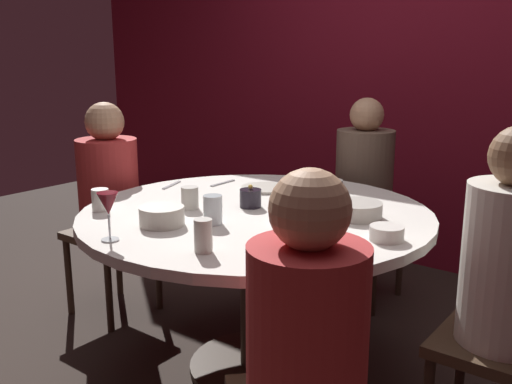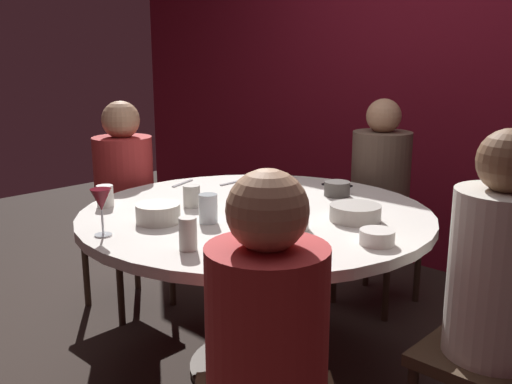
{
  "view_description": "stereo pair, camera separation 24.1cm",
  "coord_description": "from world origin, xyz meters",
  "px_view_note": "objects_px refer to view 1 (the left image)",
  "views": [
    {
      "loc": [
        1.43,
        -1.86,
        1.39
      ],
      "look_at": [
        0.0,
        0.0,
        0.83
      ],
      "focal_mm": 40.25,
      "sensor_mm": 36.0,
      "label": 1
    },
    {
      "loc": [
        1.62,
        -1.71,
        1.39
      ],
      "look_at": [
        0.0,
        0.0,
        0.83
      ],
      "focal_mm": 40.25,
      "sensor_mm": 36.0,
      "label": 2
    }
  ],
  "objects_px": {
    "dinner_plate": "(265,188)",
    "cup_near_candle": "(100,200)",
    "seated_diner_right": "(509,267)",
    "cell_phone": "(326,183)",
    "bowl_small_white": "(387,233)",
    "cup_by_right_diner": "(213,210)",
    "bowl_serving_large": "(162,216)",
    "bowl_rice_portion": "(357,210)",
    "wine_glass": "(108,206)",
    "bowl_sauce_side": "(330,187)",
    "seated_diner_back": "(364,178)",
    "dining_table": "(256,240)",
    "candle_holder": "(250,198)",
    "seated_diner_front_right": "(307,330)",
    "cup_center_front": "(203,236)",
    "seated_diner_left": "(109,186)",
    "bowl_salad_center": "(296,219)",
    "cup_by_left_diner": "(190,198)"
  },
  "relations": [
    {
      "from": "bowl_serving_large",
      "to": "cup_near_candle",
      "type": "xyz_separation_m",
      "value": [
        -0.36,
        -0.01,
        0.01
      ]
    },
    {
      "from": "cell_phone",
      "to": "bowl_salad_center",
      "type": "height_order",
      "value": "bowl_salad_center"
    },
    {
      "from": "seated_diner_back",
      "to": "bowl_rice_portion",
      "type": "xyz_separation_m",
      "value": [
        0.39,
        -0.83,
        0.06
      ]
    },
    {
      "from": "bowl_salad_center",
      "to": "bowl_small_white",
      "type": "bearing_deg",
      "value": 11.28
    },
    {
      "from": "seated_diner_right",
      "to": "bowl_small_white",
      "type": "height_order",
      "value": "seated_diner_right"
    },
    {
      "from": "seated_diner_back",
      "to": "seated_diner_right",
      "type": "height_order",
      "value": "seated_diner_right"
    },
    {
      "from": "dining_table",
      "to": "seated_diner_right",
      "type": "relative_size",
      "value": 1.26
    },
    {
      "from": "cup_by_left_diner",
      "to": "seated_diner_right",
      "type": "bearing_deg",
      "value": 6.75
    },
    {
      "from": "wine_glass",
      "to": "bowl_serving_large",
      "type": "relative_size",
      "value": 1.01
    },
    {
      "from": "dinner_plate",
      "to": "dining_table",
      "type": "bearing_deg",
      "value": -58.86
    },
    {
      "from": "bowl_rice_portion",
      "to": "cup_by_left_diner",
      "type": "xyz_separation_m",
      "value": [
        -0.63,
        -0.31,
        0.02
      ]
    },
    {
      "from": "bowl_small_white",
      "to": "cup_by_right_diner",
      "type": "distance_m",
      "value": 0.67
    },
    {
      "from": "cell_phone",
      "to": "cup_by_right_diner",
      "type": "height_order",
      "value": "cup_by_right_diner"
    },
    {
      "from": "bowl_sauce_side",
      "to": "cup_by_right_diner",
      "type": "distance_m",
      "value": 0.72
    },
    {
      "from": "seated_diner_left",
      "to": "candle_holder",
      "type": "height_order",
      "value": "seated_diner_left"
    },
    {
      "from": "seated_diner_back",
      "to": "cell_phone",
      "type": "height_order",
      "value": "seated_diner_back"
    },
    {
      "from": "dinner_plate",
      "to": "cup_near_candle",
      "type": "xyz_separation_m",
      "value": [
        -0.32,
        -0.74,
        0.04
      ]
    },
    {
      "from": "bowl_rice_portion",
      "to": "cup_near_candle",
      "type": "relative_size",
      "value": 2.16
    },
    {
      "from": "seated_diner_left",
      "to": "cup_center_front",
      "type": "xyz_separation_m",
      "value": [
        1.17,
        -0.53,
        0.09
      ]
    },
    {
      "from": "bowl_small_white",
      "to": "bowl_sauce_side",
      "type": "height_order",
      "value": "bowl_sauce_side"
    },
    {
      "from": "dining_table",
      "to": "candle_holder",
      "type": "relative_size",
      "value": 14.84
    },
    {
      "from": "dining_table",
      "to": "cup_by_left_diner",
      "type": "distance_m",
      "value": 0.34
    },
    {
      "from": "bowl_serving_large",
      "to": "cup_by_right_diner",
      "type": "bearing_deg",
      "value": 42.69
    },
    {
      "from": "bowl_sauce_side",
      "to": "bowl_rice_portion",
      "type": "relative_size",
      "value": 0.59
    },
    {
      "from": "dining_table",
      "to": "seated_diner_front_right",
      "type": "distance_m",
      "value": 1.02
    },
    {
      "from": "bowl_rice_portion",
      "to": "wine_glass",
      "type": "bearing_deg",
      "value": -124.83
    },
    {
      "from": "wine_glass",
      "to": "cup_center_front",
      "type": "distance_m",
      "value": 0.37
    },
    {
      "from": "dining_table",
      "to": "candle_holder",
      "type": "xyz_separation_m",
      "value": [
        -0.05,
        0.03,
        0.17
      ]
    },
    {
      "from": "seated_diner_back",
      "to": "seated_diner_right",
      "type": "distance_m",
      "value": 1.43
    },
    {
      "from": "seated_diner_front_right",
      "to": "cup_center_front",
      "type": "relative_size",
      "value": 9.8
    },
    {
      "from": "seated_diner_right",
      "to": "cup_near_candle",
      "type": "relative_size",
      "value": 12.54
    },
    {
      "from": "wine_glass",
      "to": "bowl_sauce_side",
      "type": "bearing_deg",
      "value": 76.35
    },
    {
      "from": "bowl_serving_large",
      "to": "cup_near_candle",
      "type": "bearing_deg",
      "value": -178.16
    },
    {
      "from": "seated_diner_right",
      "to": "cell_phone",
      "type": "height_order",
      "value": "seated_diner_right"
    },
    {
      "from": "seated_diner_left",
      "to": "seated_diner_back",
      "type": "bearing_deg",
      "value": 45.32
    },
    {
      "from": "bowl_small_white",
      "to": "seated_diner_front_right",
      "type": "bearing_deg",
      "value": -81.48
    },
    {
      "from": "dinner_plate",
      "to": "cup_near_candle",
      "type": "height_order",
      "value": "cup_near_candle"
    },
    {
      "from": "dining_table",
      "to": "bowl_small_white",
      "type": "height_order",
      "value": "bowl_small_white"
    },
    {
      "from": "cup_by_right_diner",
      "to": "cup_near_candle",
      "type": "bearing_deg",
      "value": -163.96
    },
    {
      "from": "dining_table",
      "to": "bowl_serving_large",
      "type": "height_order",
      "value": "bowl_serving_large"
    },
    {
      "from": "seated_diner_right",
      "to": "bowl_serving_large",
      "type": "distance_m",
      "value": 1.25
    },
    {
      "from": "bowl_serving_large",
      "to": "bowl_rice_portion",
      "type": "distance_m",
      "value": 0.78
    },
    {
      "from": "seated_diner_back",
      "to": "wine_glass",
      "type": "distance_m",
      "value": 1.65
    },
    {
      "from": "seated_diner_right",
      "to": "cell_phone",
      "type": "relative_size",
      "value": 8.46
    },
    {
      "from": "seated_diner_back",
      "to": "cup_by_right_diner",
      "type": "xyz_separation_m",
      "value": [
        -0.01,
        -1.26,
        0.09
      ]
    },
    {
      "from": "seated_diner_front_right",
      "to": "bowl_rice_portion",
      "type": "distance_m",
      "value": 0.94
    },
    {
      "from": "bowl_serving_large",
      "to": "dining_table",
      "type": "bearing_deg",
      "value": 68.39
    },
    {
      "from": "seated_diner_back",
      "to": "wine_glass",
      "type": "relative_size",
      "value": 6.61
    },
    {
      "from": "cup_near_candle",
      "to": "cup_by_left_diner",
      "type": "distance_m",
      "value": 0.38
    },
    {
      "from": "seated_diner_back",
      "to": "seated_diner_left",
      "type": "bearing_deg",
      "value": -44.68
    }
  ]
}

